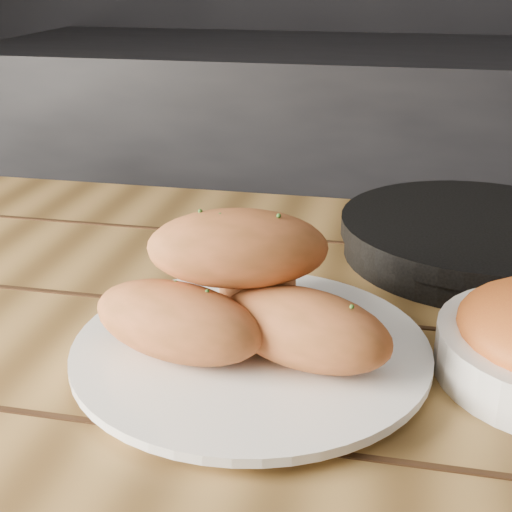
{
  "coord_description": "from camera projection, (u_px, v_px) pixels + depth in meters",
  "views": [
    {
      "loc": [
        -0.49,
        0.15,
        1.07
      ],
      "look_at": [
        -0.61,
        0.69,
        0.84
      ],
      "focal_mm": 50.0,
      "sensor_mm": 36.0,
      "label": 1
    }
  ],
  "objects": [
    {
      "name": "table",
      "position": [
        260.0,
        454.0,
        0.64
      ],
      "size": [
        1.62,
        0.95,
        0.75
      ],
      "color": "olive",
      "rests_on": "ground"
    },
    {
      "name": "bread_rolls",
      "position": [
        244.0,
        295.0,
        0.58
      ],
      "size": [
        0.26,
        0.21,
        0.12
      ],
      "color": "#B55C32",
      "rests_on": "plate"
    },
    {
      "name": "plate",
      "position": [
        251.0,
        352.0,
        0.61
      ],
      "size": [
        0.3,
        0.3,
        0.02
      ],
      "color": "white",
      "rests_on": "table"
    },
    {
      "name": "skillet",
      "position": [
        479.0,
        238.0,
        0.82
      ],
      "size": [
        0.45,
        0.31,
        0.05
      ],
      "color": "black",
      "rests_on": "table"
    }
  ]
}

